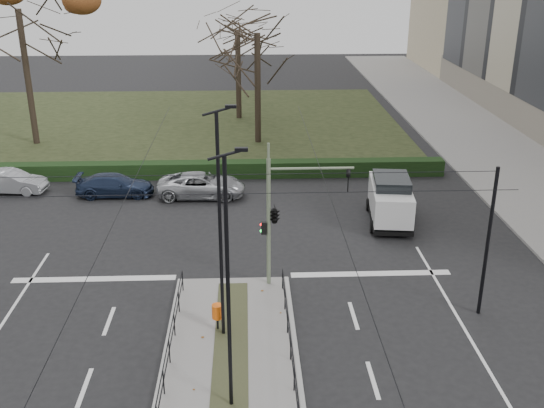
{
  "coord_description": "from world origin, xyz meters",
  "views": [
    {
      "loc": [
        0.67,
        -19.16,
        13.1
      ],
      "look_at": [
        1.79,
        8.2,
        2.25
      ],
      "focal_mm": 42.0,
      "sensor_mm": 36.0,
      "label": 1
    }
  ],
  "objects_px": {
    "parked_car_third": "(115,185)",
    "rust_tree": "(18,9)",
    "parked_car_fourth": "(202,185)",
    "white_van": "(390,198)",
    "streetlamp_median_near": "(229,284)",
    "bare_tree_center": "(238,36)",
    "litter_bin": "(217,312)",
    "streetlamp_median_far": "(221,225)",
    "bare_tree_near": "(257,42)",
    "parked_car_second": "(11,182)",
    "traffic_light": "(277,213)"
  },
  "relations": [
    {
      "from": "parked_car_third",
      "to": "rust_tree",
      "type": "xyz_separation_m",
      "value": [
        -7.78,
        10.9,
        8.89
      ]
    },
    {
      "from": "parked_car_fourth",
      "to": "white_van",
      "type": "height_order",
      "value": "white_van"
    },
    {
      "from": "streetlamp_median_near",
      "to": "bare_tree_center",
      "type": "relative_size",
      "value": 0.86
    },
    {
      "from": "litter_bin",
      "to": "parked_car_fourth",
      "type": "xyz_separation_m",
      "value": [
        -1.46,
        14.17,
        -0.17
      ]
    },
    {
      "from": "streetlamp_median_far",
      "to": "rust_tree",
      "type": "distance_m",
      "value": 29.97
    },
    {
      "from": "streetlamp_median_far",
      "to": "bare_tree_near",
      "type": "distance_m",
      "value": 25.69
    },
    {
      "from": "bare_tree_center",
      "to": "bare_tree_near",
      "type": "relative_size",
      "value": 0.92
    },
    {
      "from": "streetlamp_median_far",
      "to": "bare_tree_near",
      "type": "bearing_deg",
      "value": 86.04
    },
    {
      "from": "bare_tree_near",
      "to": "parked_car_third",
      "type": "bearing_deg",
      "value": -128.54
    },
    {
      "from": "parked_car_second",
      "to": "parked_car_third",
      "type": "xyz_separation_m",
      "value": [
        6.15,
        -0.73,
        -0.03
      ]
    },
    {
      "from": "bare_tree_center",
      "to": "bare_tree_near",
      "type": "height_order",
      "value": "bare_tree_near"
    },
    {
      "from": "streetlamp_median_far",
      "to": "parked_car_fourth",
      "type": "distance_m",
      "value": 15.05
    },
    {
      "from": "streetlamp_median_near",
      "to": "parked_car_third",
      "type": "height_order",
      "value": "streetlamp_median_near"
    },
    {
      "from": "parked_car_second",
      "to": "bare_tree_near",
      "type": "bearing_deg",
      "value": -49.64
    },
    {
      "from": "rust_tree",
      "to": "bare_tree_near",
      "type": "height_order",
      "value": "rust_tree"
    },
    {
      "from": "streetlamp_median_near",
      "to": "parked_car_second",
      "type": "xyz_separation_m",
      "value": [
        -13.21,
        19.49,
        -3.65
      ]
    },
    {
      "from": "parked_car_fourth",
      "to": "streetlamp_median_near",
      "type": "bearing_deg",
      "value": -171.82
    },
    {
      "from": "litter_bin",
      "to": "streetlamp_median_near",
      "type": "xyz_separation_m",
      "value": [
        0.6,
        -4.23,
        3.45
      ]
    },
    {
      "from": "parked_car_third",
      "to": "bare_tree_center",
      "type": "relative_size",
      "value": 0.46
    },
    {
      "from": "streetlamp_median_near",
      "to": "streetlamp_median_far",
      "type": "height_order",
      "value": "streetlamp_median_far"
    },
    {
      "from": "traffic_light",
      "to": "white_van",
      "type": "xyz_separation_m",
      "value": [
        6.2,
        6.66,
        -2.04
      ]
    },
    {
      "from": "white_van",
      "to": "rust_tree",
      "type": "relative_size",
      "value": 0.39
    },
    {
      "from": "traffic_light",
      "to": "rust_tree",
      "type": "distance_m",
      "value": 28.22
    },
    {
      "from": "traffic_light",
      "to": "bare_tree_center",
      "type": "bearing_deg",
      "value": 93.51
    },
    {
      "from": "streetlamp_median_far",
      "to": "parked_car_second",
      "type": "height_order",
      "value": "streetlamp_median_far"
    },
    {
      "from": "streetlamp_median_near",
      "to": "streetlamp_median_far",
      "type": "bearing_deg",
      "value": 95.24
    },
    {
      "from": "bare_tree_center",
      "to": "white_van",
      "type": "bearing_deg",
      "value": -70.41
    },
    {
      "from": "bare_tree_center",
      "to": "bare_tree_near",
      "type": "distance_m",
      "value": 7.55
    },
    {
      "from": "streetlamp_median_near",
      "to": "bare_tree_near",
      "type": "bearing_deg",
      "value": 87.27
    },
    {
      "from": "traffic_light",
      "to": "litter_bin",
      "type": "relative_size",
      "value": 5.4
    },
    {
      "from": "white_van",
      "to": "rust_tree",
      "type": "height_order",
      "value": "rust_tree"
    },
    {
      "from": "streetlamp_median_near",
      "to": "bare_tree_near",
      "type": "relative_size",
      "value": 0.79
    },
    {
      "from": "streetlamp_median_far",
      "to": "bare_tree_near",
      "type": "relative_size",
      "value": 0.82
    },
    {
      "from": "streetlamp_median_near",
      "to": "bare_tree_near",
      "type": "height_order",
      "value": "bare_tree_near"
    },
    {
      "from": "parked_car_third",
      "to": "parked_car_fourth",
      "type": "bearing_deg",
      "value": -94.24
    },
    {
      "from": "parked_car_second",
      "to": "parked_car_fourth",
      "type": "distance_m",
      "value": 11.2
    },
    {
      "from": "litter_bin",
      "to": "streetlamp_median_near",
      "type": "relative_size",
      "value": 0.12
    },
    {
      "from": "litter_bin",
      "to": "white_van",
      "type": "height_order",
      "value": "white_van"
    },
    {
      "from": "litter_bin",
      "to": "streetlamp_median_far",
      "type": "distance_m",
      "value": 3.6
    },
    {
      "from": "litter_bin",
      "to": "streetlamp_median_near",
      "type": "height_order",
      "value": "streetlamp_median_near"
    },
    {
      "from": "parked_car_second",
      "to": "rust_tree",
      "type": "height_order",
      "value": "rust_tree"
    },
    {
      "from": "streetlamp_median_far",
      "to": "white_van",
      "type": "distance_m",
      "value": 13.68
    },
    {
      "from": "litter_bin",
      "to": "bare_tree_center",
      "type": "relative_size",
      "value": 0.11
    },
    {
      "from": "streetlamp_median_near",
      "to": "white_van",
      "type": "relative_size",
      "value": 1.69
    },
    {
      "from": "streetlamp_median_far",
      "to": "bare_tree_center",
      "type": "height_order",
      "value": "bare_tree_center"
    },
    {
      "from": "parked_car_fourth",
      "to": "bare_tree_center",
      "type": "xyz_separation_m",
      "value": [
        2.0,
        18.38,
        6.09
      ]
    },
    {
      "from": "parked_car_fourth",
      "to": "traffic_light",
      "type": "bearing_deg",
      "value": -158.75
    },
    {
      "from": "rust_tree",
      "to": "streetlamp_median_far",
      "type": "bearing_deg",
      "value": -60.65
    },
    {
      "from": "parked_car_fourth",
      "to": "bare_tree_near",
      "type": "relative_size",
      "value": 0.48
    },
    {
      "from": "white_van",
      "to": "rust_tree",
      "type": "distance_m",
      "value": 28.66
    }
  ]
}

